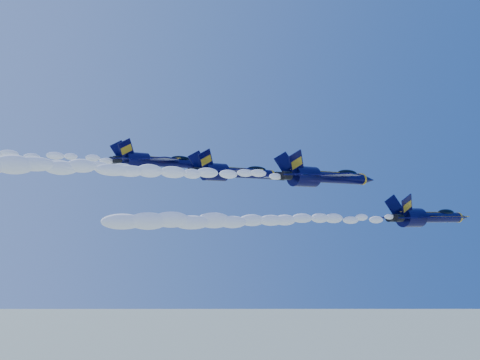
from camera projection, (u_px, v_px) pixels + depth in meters
jet_lead at (427, 217)px, 86.37m from camera, size 17.44×14.30×6.48m
smoke_trail_jet_lead at (274, 220)px, 69.92m from camera, size 41.55×1.94×1.75m
jet_second at (323, 177)px, 83.65m from camera, size 18.24×14.96×6.78m
smoke_trail_jet_second at (136, 170)px, 66.99m from camera, size 41.55×2.03×1.83m
jet_third at (233, 172)px, 89.40m from camera, size 16.90×13.86×6.28m
smoke_trail_jet_third at (45, 165)px, 73.07m from camera, size 41.55×1.88×1.69m
jet_fourth at (156, 161)px, 89.84m from camera, size 16.34×13.40×6.07m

